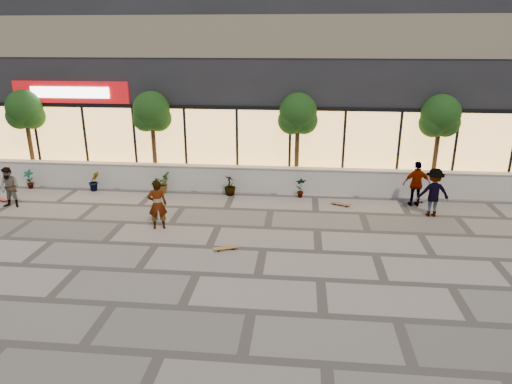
# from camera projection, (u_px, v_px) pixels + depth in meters

# --- Properties ---
(ground) EXTENTS (80.00, 80.00, 0.00)m
(ground) POSITION_uv_depth(u_px,v_px,m) (197.00, 274.00, 12.11)
(ground) COLOR #A59A8F
(ground) RESTS_ON ground
(planter_wall) EXTENTS (22.00, 0.42, 1.04)m
(planter_wall) POSITION_uv_depth(u_px,v_px,m) (234.00, 178.00, 18.54)
(planter_wall) COLOR silver
(planter_wall) RESTS_ON ground
(retail_building) EXTENTS (24.00, 9.17, 8.50)m
(retail_building) POSITION_uv_depth(u_px,v_px,m) (249.00, 74.00, 22.52)
(retail_building) COLOR #222327
(retail_building) RESTS_ON ground
(shrub_a) EXTENTS (0.43, 0.29, 0.81)m
(shrub_a) POSITION_uv_depth(u_px,v_px,m) (29.00, 179.00, 18.85)
(shrub_a) COLOR #173B12
(shrub_a) RESTS_ON ground
(shrub_b) EXTENTS (0.57, 0.57, 0.81)m
(shrub_b) POSITION_uv_depth(u_px,v_px,m) (94.00, 181.00, 18.59)
(shrub_b) COLOR #173B12
(shrub_b) RESTS_ON ground
(shrub_c) EXTENTS (0.68, 0.77, 0.81)m
(shrub_c) POSITION_uv_depth(u_px,v_px,m) (161.00, 183.00, 18.33)
(shrub_c) COLOR #173B12
(shrub_c) RESTS_ON ground
(shrub_d) EXTENTS (0.64, 0.64, 0.81)m
(shrub_d) POSITION_uv_depth(u_px,v_px,m) (230.00, 185.00, 18.07)
(shrub_d) COLOR #173B12
(shrub_d) RESTS_ON ground
(shrub_e) EXTENTS (0.46, 0.35, 0.81)m
(shrub_e) POSITION_uv_depth(u_px,v_px,m) (301.00, 187.00, 17.81)
(shrub_e) COLOR #173B12
(shrub_e) RESTS_ON ground
(tree_west) EXTENTS (1.60, 1.50, 3.92)m
(tree_west) POSITION_uv_depth(u_px,v_px,m) (25.00, 112.00, 19.26)
(tree_west) COLOR #402C16
(tree_west) RESTS_ON ground
(tree_midwest) EXTENTS (1.60, 1.50, 3.92)m
(tree_midwest) POSITION_uv_depth(u_px,v_px,m) (152.00, 114.00, 18.74)
(tree_midwest) COLOR #402C16
(tree_midwest) RESTS_ON ground
(tree_mideast) EXTENTS (1.60, 1.50, 3.92)m
(tree_mideast) POSITION_uv_depth(u_px,v_px,m) (298.00, 116.00, 18.18)
(tree_mideast) COLOR #402C16
(tree_mideast) RESTS_ON ground
(tree_east) EXTENTS (1.60, 1.50, 3.92)m
(tree_east) POSITION_uv_depth(u_px,v_px,m) (440.00, 118.00, 17.66)
(tree_east) COLOR #402C16
(tree_east) RESTS_ON ground
(skater_center) EXTENTS (0.69, 0.55, 1.66)m
(skater_center) POSITION_uv_depth(u_px,v_px,m) (157.00, 205.00, 14.74)
(skater_center) COLOR silver
(skater_center) RESTS_ON ground
(skater_left) EXTENTS (0.75, 0.59, 1.52)m
(skater_left) POSITION_uv_depth(u_px,v_px,m) (10.00, 188.00, 16.64)
(skater_left) COLOR #897458
(skater_left) RESTS_ON ground
(skater_right_near) EXTENTS (1.02, 0.47, 1.70)m
(skater_right_near) POSITION_uv_depth(u_px,v_px,m) (417.00, 184.00, 16.77)
(skater_right_near) COLOR silver
(skater_right_near) RESTS_ON ground
(skater_right_far) EXTENTS (1.13, 0.68, 1.72)m
(skater_right_far) POSITION_uv_depth(u_px,v_px,m) (433.00, 192.00, 15.82)
(skater_right_far) COLOR #9B3D1C
(skater_right_far) RESTS_ON ground
(skateboard_center) EXTENTS (0.75, 0.44, 0.09)m
(skateboard_center) POSITION_uv_depth(u_px,v_px,m) (226.00, 248.00, 13.43)
(skateboard_center) COLOR #9B6832
(skateboard_center) RESTS_ON ground
(skateboard_left) EXTENTS (0.71, 0.40, 0.08)m
(skateboard_left) POSITION_uv_depth(u_px,v_px,m) (1.00, 199.00, 17.50)
(skateboard_left) COLOR red
(skateboard_left) RESTS_ON ground
(skateboard_right_near) EXTENTS (0.76, 0.48, 0.09)m
(skateboard_right_near) POSITION_uv_depth(u_px,v_px,m) (341.00, 204.00, 17.01)
(skateboard_right_near) COLOR brown
(skateboard_right_near) RESTS_ON ground
(skateboard_right_far) EXTENTS (0.83, 0.49, 0.10)m
(skateboard_right_far) POSITION_uv_depth(u_px,v_px,m) (415.00, 201.00, 17.27)
(skateboard_right_far) COLOR #43447A
(skateboard_right_far) RESTS_ON ground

